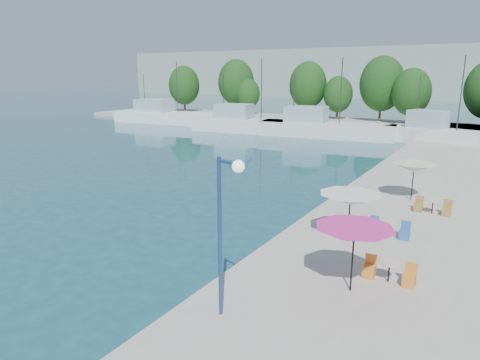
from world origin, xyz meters
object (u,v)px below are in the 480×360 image
Objects in this scene: street_lamp at (227,210)px; trawler_03 at (322,128)px; trawler_01 at (166,116)px; trawler_04 at (441,136)px; umbrella_cream at (414,168)px; umbrella_white at (350,199)px; trawler_02 at (247,124)px; umbrella_pink at (354,234)px.

trawler_03 is at bearing 121.77° from street_lamp.
trawler_01 is 27.48m from trawler_03.
trawler_04 is 5.36× the size of umbrella_cream.
umbrella_cream is at bearing -67.06° from trawler_03.
street_lamp is (-1.23, -8.00, 1.52)m from umbrella_white.
trawler_04 is 35.13m from umbrella_white.
street_lamp is at bearing -80.72° from trawler_03.
trawler_01 is at bearing -163.68° from trawler_04.
trawler_02 is 35.99m from umbrella_cream.
trawler_01 is 3.78× the size of street_lamp.
trawler_02 reaches higher than umbrella_white.
umbrella_white is (-1.47, 4.35, -0.11)m from umbrella_pink.
umbrella_cream is at bearing 91.11° from umbrella_pink.
street_lamp is (12.95, -42.24, 3.02)m from trawler_03.
trawler_01 is 7.40× the size of umbrella_cream.
trawler_03 is 30.22m from umbrella_cream.
umbrella_pink is 4.76m from street_lamp.
trawler_01 is at bearing 168.68° from trawler_03.
trawler_02 is 10.52m from trawler_03.
trawler_04 is (13.81, 0.86, 0.00)m from trawler_03.
street_lamp reaches higher than umbrella_pink.
umbrella_pink is 4.60m from umbrella_white.
trawler_01 and trawler_02 have the same top height.
umbrella_pink is at bearing -48.66° from trawler_01.
trawler_02 is at bearing -14.62° from trawler_01.
umbrella_white is 0.55× the size of street_lamp.
trawler_01 is 55.01m from umbrella_white.
trawler_02 is at bearing -158.15° from trawler_04.
umbrella_pink is at bearing -88.89° from umbrella_cream.
umbrella_pink is (15.65, -38.59, 1.61)m from trawler_03.
trawler_04 is 39.53m from umbrella_pink.
trawler_01 is 17.17m from trawler_02.
trawler_03 reaches higher than umbrella_white.
umbrella_pink is at bearing -75.68° from trawler_03.
umbrella_pink is 1.05× the size of umbrella_cream.
trawler_01 reaches higher than umbrella_white.
umbrella_cream is at bearing 81.59° from umbrella_white.
trawler_03 is at bearing -9.14° from trawler_01.
trawler_03 is at bearing 120.70° from umbrella_cream.
street_lamp is at bearing -126.52° from umbrella_pink.
umbrella_white is at bearing -61.19° from trawler_02.
trawler_02 is 47.54m from street_lamp.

